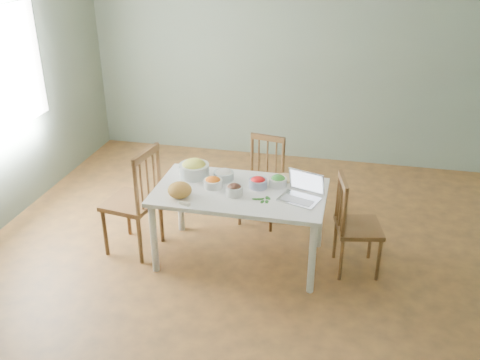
% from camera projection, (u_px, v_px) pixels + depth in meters
% --- Properties ---
extents(floor, '(5.00, 5.00, 0.00)m').
position_uv_depth(floor, '(241.00, 259.00, 4.92)').
color(floor, '#4B3520').
rests_on(floor, ground).
extents(wall_back, '(5.00, 0.00, 2.70)m').
position_uv_depth(wall_back, '(286.00, 54.00, 6.53)').
color(wall_back, slate).
rests_on(wall_back, ground).
extents(wall_front, '(5.00, 0.00, 2.70)m').
position_uv_depth(wall_front, '(106.00, 323.00, 2.14)').
color(wall_front, slate).
rests_on(wall_front, ground).
extents(dining_table, '(1.49, 0.84, 0.70)m').
position_uv_depth(dining_table, '(240.00, 225.00, 4.79)').
color(dining_table, white).
rests_on(dining_table, floor).
extents(chair_far, '(0.45, 0.44, 0.89)m').
position_uv_depth(chair_far, '(261.00, 182.00, 5.36)').
color(chair_far, '#552E11').
rests_on(chair_far, floor).
extents(chair_left, '(0.50, 0.52, 1.03)m').
position_uv_depth(chair_left, '(131.00, 200.00, 4.87)').
color(chair_left, '#552E11').
rests_on(chair_left, floor).
extents(chair_right, '(0.45, 0.47, 0.90)m').
position_uv_depth(chair_right, '(359.00, 225.00, 4.59)').
color(chair_right, '#552E11').
rests_on(chair_right, floor).
extents(bread_boule, '(0.24, 0.24, 0.13)m').
position_uv_depth(bread_boule, '(180.00, 190.00, 4.50)').
color(bread_boule, '#B17736').
rests_on(bread_boule, dining_table).
extents(butter_stick, '(0.11, 0.06, 0.03)m').
position_uv_depth(butter_stick, '(185.00, 203.00, 4.39)').
color(butter_stick, beige).
rests_on(butter_stick, dining_table).
extents(bowl_squash, '(0.35, 0.35, 0.16)m').
position_uv_depth(bowl_squash, '(194.00, 168.00, 4.86)').
color(bowl_squash, gold).
rests_on(bowl_squash, dining_table).
extents(bowl_carrot, '(0.18, 0.18, 0.09)m').
position_uv_depth(bowl_carrot, '(213.00, 182.00, 4.67)').
color(bowl_carrot, '#E45E00').
rests_on(bowl_carrot, dining_table).
extents(bowl_onion, '(0.21, 0.21, 0.10)m').
position_uv_depth(bowl_onion, '(224.00, 175.00, 4.81)').
color(bowl_onion, white).
rests_on(bowl_onion, dining_table).
extents(bowl_mushroom, '(0.19, 0.19, 0.10)m').
position_uv_depth(bowl_mushroom, '(234.00, 190.00, 4.54)').
color(bowl_mushroom, '#401D15').
rests_on(bowl_mushroom, dining_table).
extents(bowl_redpep, '(0.21, 0.21, 0.10)m').
position_uv_depth(bowl_redpep, '(258.00, 182.00, 4.67)').
color(bowl_redpep, red).
rests_on(bowl_redpep, dining_table).
extents(bowl_broccoli, '(0.18, 0.18, 0.10)m').
position_uv_depth(bowl_broccoli, '(278.00, 181.00, 4.70)').
color(bowl_broccoli, '#0F5B14').
rests_on(bowl_broccoli, dining_table).
extents(flatbread, '(0.24, 0.24, 0.02)m').
position_uv_depth(flatbread, '(285.00, 178.00, 4.84)').
color(flatbread, beige).
rests_on(flatbread, dining_table).
extents(basil_bunch, '(0.18, 0.18, 0.02)m').
position_uv_depth(basil_bunch, '(261.00, 199.00, 4.47)').
color(basil_bunch, '#125A15').
rests_on(basil_bunch, dining_table).
extents(laptop, '(0.39, 0.37, 0.22)m').
position_uv_depth(laptop, '(300.00, 188.00, 4.42)').
color(laptop, silver).
rests_on(laptop, dining_table).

